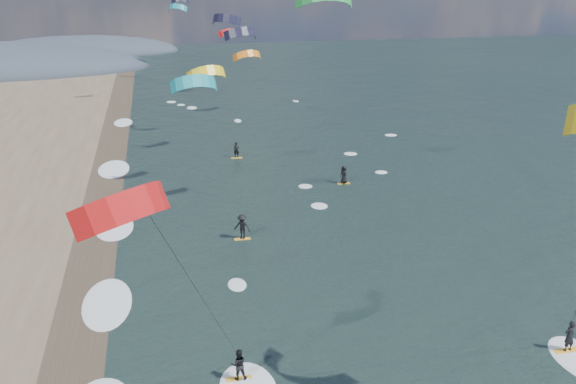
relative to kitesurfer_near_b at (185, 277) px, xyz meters
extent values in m
cube|color=#382D23|center=(-5.31, 7.56, -7.65)|extent=(3.00, 240.00, 0.00)
ellipsoid|color=#3D4756|center=(-15.31, 117.56, -7.65)|extent=(40.00, 18.00, 7.00)
cube|color=gold|center=(18.39, 3.15, -7.62)|extent=(1.34, 0.40, 0.06)
imported|color=black|center=(18.39, 3.15, -6.77)|extent=(0.66, 0.50, 1.65)
cube|color=gold|center=(2.28, 4.20, -7.62)|extent=(1.21, 0.37, 0.06)
imported|color=black|center=(2.28, 4.20, -6.83)|extent=(0.78, 0.62, 1.53)
cylinder|color=black|center=(0.53, 1.20, -1.37)|extent=(0.02, 0.02, 12.15)
cube|color=gold|center=(4.59, 19.69, -7.63)|extent=(1.10, 0.35, 0.05)
imported|color=black|center=(4.59, 19.69, -6.72)|extent=(1.31, 1.10, 1.77)
cube|color=gold|center=(14.70, 29.44, -7.63)|extent=(1.10, 0.35, 0.05)
imported|color=black|center=(14.70, 29.44, -6.83)|extent=(0.76, 0.89, 1.55)
cube|color=gold|center=(6.67, 38.71, -7.63)|extent=(1.10, 0.35, 0.05)
imported|color=black|center=(6.67, 38.71, -6.83)|extent=(0.65, 0.54, 1.54)
ellipsoid|color=white|center=(-4.11, 12.56, -7.65)|extent=(2.40, 5.40, 0.11)
ellipsoid|color=white|center=(-4.11, 23.56, -7.65)|extent=(2.40, 5.40, 0.11)
ellipsoid|color=white|center=(-4.11, 37.56, -7.65)|extent=(2.40, 5.40, 0.11)
ellipsoid|color=white|center=(-4.11, 55.56, -7.65)|extent=(2.40, 5.40, 0.11)
camera|label=1|loc=(-0.54, -20.41, 10.54)|focal=40.00mm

